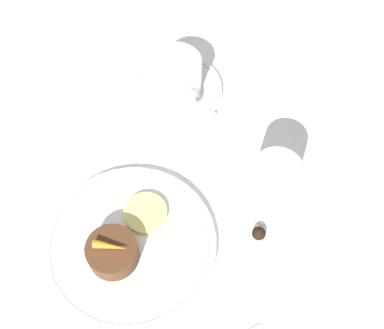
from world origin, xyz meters
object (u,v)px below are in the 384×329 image
(dinner_plate, at_px, (130,245))
(coffee_cup, at_px, (176,74))
(dessert_cake, at_px, (112,252))
(wine_glass, at_px, (275,182))

(dinner_plate, bearing_deg, coffee_cup, 140.46)
(dessert_cake, bearing_deg, wine_glass, 84.06)
(wine_glass, bearing_deg, dinner_plate, -98.88)
(coffee_cup, relative_size, dessert_cake, 1.54)
(dinner_plate, distance_m, wine_glass, 0.23)
(wine_glass, bearing_deg, dessert_cake, -95.94)
(dinner_plate, bearing_deg, wine_glass, 81.12)
(wine_glass, relative_size, dessert_cake, 1.61)
(wine_glass, bearing_deg, coffee_cup, -173.75)
(coffee_cup, xyz_separation_m, wine_glass, (0.26, 0.03, 0.04))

